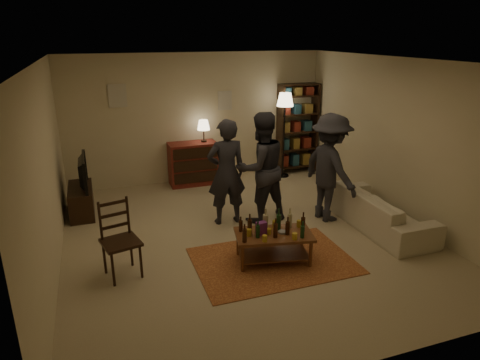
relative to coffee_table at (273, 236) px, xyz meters
name	(u,v)px	position (x,y,z in m)	size (l,w,h in m)	color
floor	(246,236)	(-0.09, 0.86, -0.39)	(6.00, 6.00, 0.00)	#C6B793
room_shell	(166,98)	(-0.74, 3.84, 1.42)	(6.00, 6.00, 6.00)	beige
rug	(273,261)	(0.01, 0.00, -0.39)	(2.20, 1.50, 0.01)	brown
coffee_table	(273,236)	(0.00, 0.00, 0.00)	(1.16, 0.78, 0.77)	brown
dining_chair	(119,236)	(-2.04, 0.37, 0.16)	(0.55, 0.55, 1.05)	black
tv_stand	(81,194)	(-2.54, 2.66, -0.01)	(0.40, 1.00, 1.06)	black
dresser	(193,162)	(-0.29, 3.57, 0.08)	(1.00, 0.50, 1.36)	maroon
bookshelf	(297,128)	(2.15, 3.64, 0.64)	(0.90, 0.34, 2.02)	black
floor_lamp	(285,106)	(1.72, 3.42, 1.20)	(0.36, 0.36, 1.86)	black
sofa	(379,210)	(2.11, 0.46, -0.09)	(2.08, 0.81, 0.61)	beige
person_left	(226,172)	(-0.21, 1.48, 0.50)	(0.65, 0.43, 1.78)	#24242B
person_right	(261,168)	(0.36, 1.39, 0.54)	(0.91, 0.71, 1.87)	#2A2A32
person_by_sofa	(330,168)	(1.48, 1.05, 0.53)	(1.19, 0.68, 1.84)	#2A2A32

